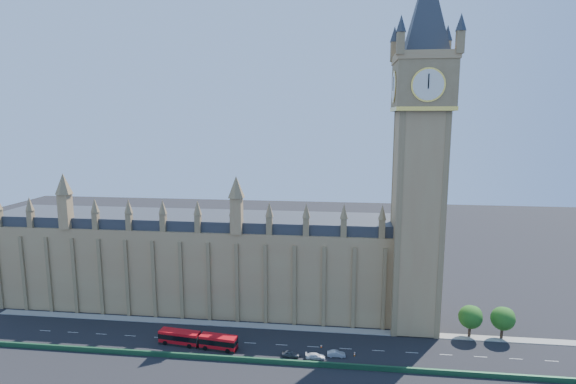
# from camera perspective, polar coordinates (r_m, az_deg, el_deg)

# --- Properties ---
(ground) EXTENTS (400.00, 400.00, 0.00)m
(ground) POSITION_cam_1_polar(r_m,az_deg,el_deg) (119.61, -2.84, -18.70)
(ground) COLOR black
(ground) RESTS_ON ground
(palace_westminster) EXTENTS (120.00, 20.00, 28.00)m
(palace_westminster) POSITION_cam_1_polar(r_m,az_deg,el_deg) (139.82, -11.60, -8.51)
(palace_westminster) COLOR #A1784E
(palace_westminster) RESTS_ON ground
(elizabeth_tower) EXTENTS (20.59, 20.59, 105.00)m
(elizabeth_tower) POSITION_cam_1_polar(r_m,az_deg,el_deg) (119.78, 16.55, 8.16)
(elizabeth_tower) COLOR #A1784E
(elizabeth_tower) RESTS_ON ground
(bridge_parapet) EXTENTS (160.00, 0.60, 1.20)m
(bridge_parapet) POSITION_cam_1_polar(r_m,az_deg,el_deg) (111.57, -3.67, -20.57)
(bridge_parapet) COLOR #1E4C2D
(bridge_parapet) RESTS_ON ground
(kerb_north) EXTENTS (160.00, 3.00, 0.16)m
(kerb_north) POSITION_cam_1_polar(r_m,az_deg,el_deg) (127.94, -2.10, -16.70)
(kerb_north) COLOR gray
(kerb_north) RESTS_ON ground
(tree_east_near) EXTENTS (6.00, 6.00, 8.50)m
(tree_east_near) POSITION_cam_1_polar(r_m,az_deg,el_deg) (129.37, 22.25, -14.41)
(tree_east_near) COLOR #382619
(tree_east_near) RESTS_ON ground
(tree_east_far) EXTENTS (6.00, 6.00, 8.50)m
(tree_east_far) POSITION_cam_1_polar(r_m,az_deg,el_deg) (131.70, 25.71, -14.21)
(tree_east_far) COLOR #382619
(tree_east_far) RESTS_ON ground
(red_bus) EXTENTS (20.47, 5.34, 3.45)m
(red_bus) POSITION_cam_1_polar(r_m,az_deg,el_deg) (119.71, -11.40, -17.88)
(red_bus) COLOR red
(red_bus) RESTS_ON ground
(car_grey) EXTENTS (4.25, 1.90, 1.42)m
(car_grey) POSITION_cam_1_polar(r_m,az_deg,el_deg) (113.64, 0.33, -19.89)
(car_grey) COLOR #464A4F
(car_grey) RESTS_ON ground
(car_silver) EXTENTS (4.41, 1.75, 1.43)m
(car_silver) POSITION_cam_1_polar(r_m,az_deg,el_deg) (114.32, 6.15, -19.75)
(car_silver) COLOR #A4A7AB
(car_silver) RESTS_ON ground
(car_white) EXTENTS (4.83, 2.32, 1.36)m
(car_white) POSITION_cam_1_polar(r_m,az_deg,el_deg) (113.08, 3.50, -20.08)
(car_white) COLOR silver
(car_white) RESTS_ON ground
(cone_a) EXTENTS (0.50, 0.50, 0.75)m
(cone_a) POSITION_cam_1_polar(r_m,az_deg,el_deg) (117.96, 4.25, -18.94)
(cone_a) COLOR black
(cone_a) RESTS_ON ground
(cone_b) EXTENTS (0.41, 0.41, 0.64)m
(cone_b) POSITION_cam_1_polar(r_m,az_deg,el_deg) (115.30, 8.44, -19.76)
(cone_b) COLOR black
(cone_b) RESTS_ON ground
(cone_c) EXTENTS (0.43, 0.43, 0.67)m
(cone_c) POSITION_cam_1_polar(r_m,az_deg,el_deg) (115.96, 8.46, -19.57)
(cone_c) COLOR black
(cone_c) RESTS_ON ground
(cone_d) EXTENTS (0.61, 0.61, 0.76)m
(cone_d) POSITION_cam_1_polar(r_m,az_deg,el_deg) (114.90, 5.22, -19.77)
(cone_d) COLOR black
(cone_d) RESTS_ON ground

